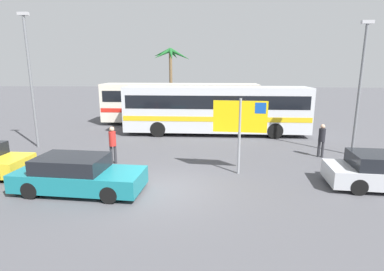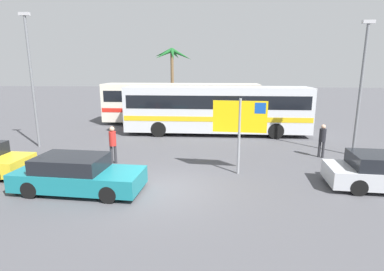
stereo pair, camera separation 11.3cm
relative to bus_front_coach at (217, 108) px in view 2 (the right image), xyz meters
name	(u,v)px [view 2 (the right image)]	position (x,y,z in m)	size (l,w,h in m)	color
ground	(161,190)	(-2.06, -9.72, -1.78)	(120.00, 120.00, 0.00)	#4C4C51
bus_front_coach	(217,108)	(0.00, 0.00, 0.00)	(12.06, 2.45, 3.17)	silver
bus_rear_coach	(181,102)	(-2.79, 3.55, 0.00)	(12.06, 2.45, 3.17)	silver
ferry_sign	(241,120)	(0.95, -7.76, 0.54)	(2.20, 0.23, 3.20)	gray
car_teal	(77,175)	(-5.06, -10.08, -1.15)	(4.68, 2.05, 1.32)	#19757F
pedestrian_near_sign	(322,138)	(5.22, -5.06, -0.79)	(0.32, 0.32, 1.68)	#2D2D33
pedestrian_crossing_lot	(113,142)	(-4.84, -6.77, -0.74)	(0.32, 0.32, 1.77)	#2D2D33
lamp_post_left_side	(31,77)	(-10.09, -4.09, 2.15)	(0.56, 0.20, 7.21)	slate
lamp_post_right_side	(361,84)	(7.00, -4.54, 1.83)	(0.56, 0.20, 6.58)	slate
palm_tree_seaside	(172,60)	(-4.60, 11.48, 3.33)	(4.10, 4.14, 6.35)	brown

